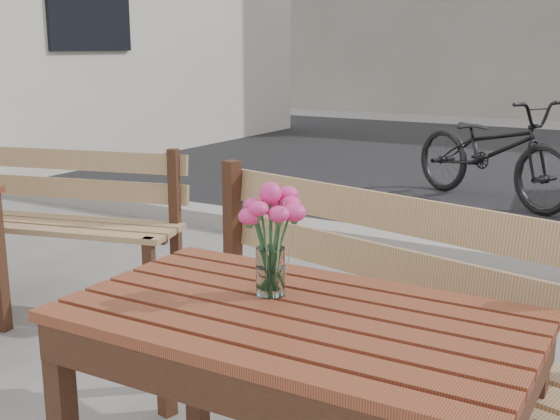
% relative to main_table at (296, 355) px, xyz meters
% --- Properties ---
extents(main_table, '(1.16, 0.69, 0.71)m').
position_rel_main_table_xyz_m(main_table, '(0.00, 0.00, 0.00)').
color(main_table, maroon).
rests_on(main_table, ground).
extents(main_bench, '(1.59, 0.77, 0.95)m').
position_rel_main_table_xyz_m(main_bench, '(-0.05, 0.53, -0.02)').
color(main_bench, '#92754B').
rests_on(main_bench, ground).
extents(main_vase, '(0.16, 0.16, 0.30)m').
position_rel_main_table_xyz_m(main_vase, '(-0.12, 0.07, 0.30)').
color(main_vase, white).
rests_on(main_vase, main_table).
extents(second_bench, '(1.44, 0.74, 0.86)m').
position_rel_main_table_xyz_m(second_bench, '(-2.07, 1.13, -0.07)').
color(second_bench, '#92754B').
rests_on(second_bench, ground).
extents(bicycle, '(1.83, 1.39, 0.92)m').
position_rel_main_table_xyz_m(bicycle, '(-0.69, 4.77, -0.13)').
color(bicycle, black).
rests_on(bicycle, ground).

